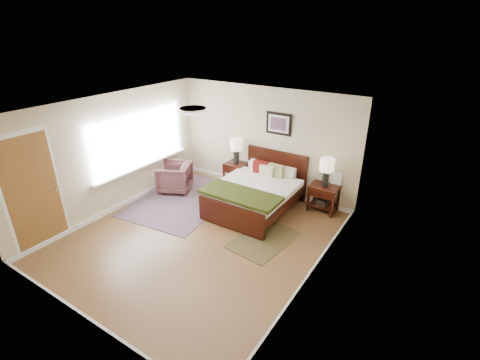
{
  "coord_description": "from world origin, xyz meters",
  "views": [
    {
      "loc": [
        3.71,
        -4.32,
        3.78
      ],
      "look_at": [
        0.46,
        0.71,
        1.05
      ],
      "focal_mm": 26.0,
      "sensor_mm": 36.0,
      "label": 1
    }
  ],
  "objects_px": {
    "nightstand_left": "(236,168)",
    "armchair": "(174,177)",
    "bed": "(256,189)",
    "lamp_left": "(236,147)",
    "nightstand_right": "(323,196)",
    "lamp_right": "(327,168)",
    "rug_persian": "(184,199)"
  },
  "relations": [
    {
      "from": "nightstand_right",
      "to": "lamp_right",
      "type": "xyz_separation_m",
      "value": [
        0.0,
        0.01,
        0.65
      ]
    },
    {
      "from": "bed",
      "to": "armchair",
      "type": "height_order",
      "value": "bed"
    },
    {
      "from": "nightstand_right",
      "to": "rug_persian",
      "type": "distance_m",
      "value": 3.18
    },
    {
      "from": "bed",
      "to": "rug_persian",
      "type": "distance_m",
      "value": 1.79
    },
    {
      "from": "lamp_right",
      "to": "rug_persian",
      "type": "bearing_deg",
      "value": -156.34
    },
    {
      "from": "rug_persian",
      "to": "lamp_left",
      "type": "bearing_deg",
      "value": 56.71
    },
    {
      "from": "nightstand_left",
      "to": "rug_persian",
      "type": "relative_size",
      "value": 0.23
    },
    {
      "from": "armchair",
      "to": "lamp_right",
      "type": "bearing_deg",
      "value": 79.81
    },
    {
      "from": "nightstand_right",
      "to": "lamp_right",
      "type": "bearing_deg",
      "value": 90.0
    },
    {
      "from": "nightstand_left",
      "to": "rug_persian",
      "type": "height_order",
      "value": "nightstand_left"
    },
    {
      "from": "nightstand_left",
      "to": "rug_persian",
      "type": "xyz_separation_m",
      "value": [
        -0.64,
        -1.25,
        -0.49
      ]
    },
    {
      "from": "armchair",
      "to": "rug_persian",
      "type": "height_order",
      "value": "armchair"
    },
    {
      "from": "nightstand_left",
      "to": "armchair",
      "type": "height_order",
      "value": "armchair"
    },
    {
      "from": "bed",
      "to": "lamp_left",
      "type": "distance_m",
      "value": 1.36
    },
    {
      "from": "armchair",
      "to": "rug_persian",
      "type": "distance_m",
      "value": 0.67
    },
    {
      "from": "lamp_right",
      "to": "armchair",
      "type": "distance_m",
      "value": 3.61
    },
    {
      "from": "nightstand_right",
      "to": "lamp_left",
      "type": "relative_size",
      "value": 0.99
    },
    {
      "from": "bed",
      "to": "nightstand_left",
      "type": "bearing_deg",
      "value": 144.1
    },
    {
      "from": "nightstand_right",
      "to": "rug_persian",
      "type": "height_order",
      "value": "nightstand_right"
    },
    {
      "from": "nightstand_left",
      "to": "rug_persian",
      "type": "distance_m",
      "value": 1.49
    },
    {
      "from": "lamp_right",
      "to": "armchair",
      "type": "xyz_separation_m",
      "value": [
        -3.41,
        -1.0,
        -0.67
      ]
    },
    {
      "from": "bed",
      "to": "nightstand_left",
      "type": "relative_size",
      "value": 3.18
    },
    {
      "from": "bed",
      "to": "rug_persian",
      "type": "height_order",
      "value": "bed"
    },
    {
      "from": "armchair",
      "to": "lamp_left",
      "type": "bearing_deg",
      "value": 104.48
    },
    {
      "from": "bed",
      "to": "nightstand_left",
      "type": "distance_m",
      "value": 1.24
    },
    {
      "from": "lamp_right",
      "to": "nightstand_right",
      "type": "bearing_deg",
      "value": -90.0
    },
    {
      "from": "lamp_left",
      "to": "armchair",
      "type": "relative_size",
      "value": 0.8
    },
    {
      "from": "bed",
      "to": "rug_persian",
      "type": "relative_size",
      "value": 0.75
    },
    {
      "from": "lamp_left",
      "to": "armchair",
      "type": "distance_m",
      "value": 1.67
    },
    {
      "from": "rug_persian",
      "to": "nightstand_right",
      "type": "bearing_deg",
      "value": 16.88
    },
    {
      "from": "nightstand_left",
      "to": "lamp_left",
      "type": "xyz_separation_m",
      "value": [
        0.0,
        0.02,
        0.54
      ]
    },
    {
      "from": "nightstand_right",
      "to": "lamp_right",
      "type": "distance_m",
      "value": 0.65
    }
  ]
}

